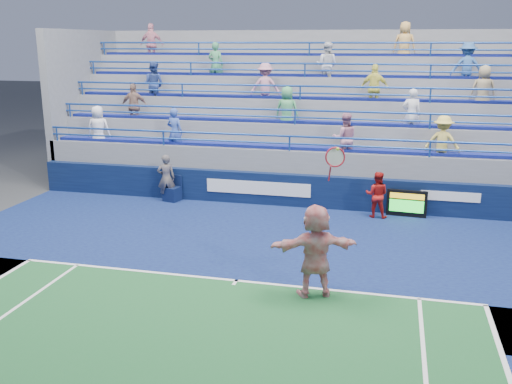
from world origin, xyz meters
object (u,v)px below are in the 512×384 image
(judge_chair, at_px, (172,193))
(ball_girl, at_px, (377,195))
(serve_speed_board, at_px, (407,204))
(line_judge, at_px, (166,178))
(tennis_player, at_px, (316,251))

(judge_chair, relative_size, ball_girl, 0.61)
(serve_speed_board, distance_m, line_judge, 8.09)
(line_judge, bearing_deg, judge_chair, -175.67)
(tennis_player, relative_size, line_judge, 2.01)
(serve_speed_board, relative_size, ball_girl, 0.85)
(tennis_player, height_order, line_judge, tennis_player)
(judge_chair, relative_size, line_judge, 0.54)
(serve_speed_board, relative_size, tennis_player, 0.38)
(serve_speed_board, bearing_deg, judge_chair, -179.94)
(judge_chair, bearing_deg, line_judge, -153.88)
(tennis_player, xyz_separation_m, line_judge, (-6.05, 6.37, -0.21))
(serve_speed_board, xyz_separation_m, judge_chair, (-7.91, -0.01, -0.15))
(ball_girl, bearing_deg, line_judge, 3.34)
(judge_chair, xyz_separation_m, ball_girl, (6.97, -0.29, 0.45))
(serve_speed_board, height_order, tennis_player, tennis_player)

